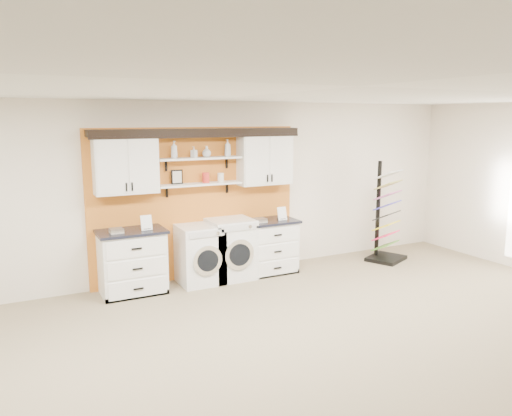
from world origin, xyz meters
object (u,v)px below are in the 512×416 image
base_cabinet_left (132,262)px  dryer (231,249)px  sample_rack (386,230)px  base_cabinet_right (269,246)px  washer (200,254)px

base_cabinet_left → dryer: bearing=-0.1°
base_cabinet_left → sample_rack: bearing=-4.2°
base_cabinet_right → sample_rack: sample_rack is taller
base_cabinet_left → base_cabinet_right: 2.26m
washer → sample_rack: 3.45m
washer → base_cabinet_right: bearing=0.2°
base_cabinet_left → dryer: dryer is taller
base_cabinet_right → washer: (-1.22, -0.00, 0.01)m
base_cabinet_right → dryer: size_ratio=0.94×
washer → dryer: dryer is taller
washer → sample_rack: size_ratio=0.51×
base_cabinet_right → dryer: dryer is taller
base_cabinet_left → sample_rack: size_ratio=0.54×
base_cabinet_left → base_cabinet_right: size_ratio=1.07×
base_cabinet_right → sample_rack: (2.22, -0.33, 0.11)m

